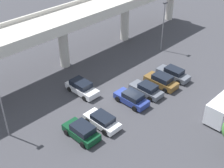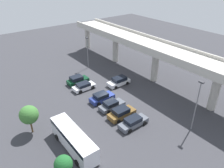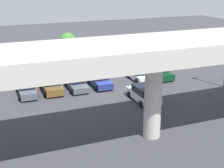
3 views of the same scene
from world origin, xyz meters
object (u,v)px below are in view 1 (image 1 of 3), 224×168
at_px(parked_car_0, 82,131).
at_px(parked_car_1, 102,121).
at_px(parked_car_3, 132,98).
at_px(parked_car_4, 147,89).
at_px(lamp_post_near_aisle, 163,23).
at_px(lamp_post_mid_lot, 1,103).
at_px(parked_car_5, 161,81).
at_px(parked_car_6, 173,73).
at_px(parked_car_2, 82,87).

bearing_deg(parked_car_0, parked_car_1, -94.34).
bearing_deg(parked_car_3, parked_car_4, -90.13).
height_order(lamp_post_near_aisle, lamp_post_mid_lot, lamp_post_near_aisle).
xyz_separation_m(parked_car_1, parked_car_3, (5.48, 0.41, 0.06)).
xyz_separation_m(parked_car_0, parked_car_5, (14.11, -0.02, -0.02)).
bearing_deg(parked_car_5, parked_car_3, 87.89).
relative_size(parked_car_0, parked_car_6, 0.90).
distance_m(parked_car_1, lamp_post_near_aisle, 21.22).
bearing_deg(parked_car_3, parked_car_0, 91.33).
distance_m(parked_car_3, parked_car_5, 5.77).
bearing_deg(parked_car_2, parked_car_5, 53.24).
height_order(parked_car_3, lamp_post_mid_lot, lamp_post_mid_lot).
distance_m(parked_car_6, lamp_post_near_aisle, 9.48).
relative_size(parked_car_1, parked_car_5, 0.97).
bearing_deg(parked_car_3, lamp_post_mid_lot, 67.25).
relative_size(parked_car_1, parked_car_4, 0.99).
relative_size(parked_car_3, parked_car_4, 0.99).
bearing_deg(parked_car_1, lamp_post_mid_lot, 53.27).
bearing_deg(parked_car_3, parked_car_2, 24.34).
xyz_separation_m(parked_car_1, parked_car_4, (8.37, 0.40, -0.01)).
relative_size(parked_car_0, lamp_post_mid_lot, 0.59).
bearing_deg(parked_car_6, parked_car_4, 87.96).
xyz_separation_m(parked_car_0, parked_car_6, (16.89, -0.01, -0.08)).
bearing_deg(parked_car_3, lamp_post_near_aisle, -66.45).
height_order(parked_car_4, parked_car_5, parked_car_5).
bearing_deg(parked_car_6, parked_car_0, 89.95).
bearing_deg(lamp_post_near_aisle, parked_car_0, -164.16).
relative_size(parked_car_2, parked_car_4, 1.06).
bearing_deg(parked_car_3, parked_car_1, 94.29).
bearing_deg(parked_car_4, lamp_post_near_aisle, -61.30).
height_order(parked_car_0, parked_car_1, parked_car_0).
relative_size(parked_car_0, parked_car_5, 0.94).
bearing_deg(lamp_post_near_aisle, lamp_post_mid_lot, -179.07).
bearing_deg(lamp_post_mid_lot, parked_car_2, 2.18).
height_order(parked_car_0, parked_car_4, parked_car_0).
height_order(parked_car_2, parked_car_3, parked_car_2).
height_order(parked_car_2, lamp_post_mid_lot, lamp_post_mid_lot).
relative_size(parked_car_1, parked_car_2, 0.93).
bearing_deg(parked_car_1, parked_car_3, -85.71).
distance_m(parked_car_0, lamp_post_mid_lot, 8.80).
distance_m(parked_car_1, parked_car_4, 8.38).
distance_m(parked_car_0, parked_car_6, 16.89).
relative_size(lamp_post_near_aisle, lamp_post_mid_lot, 1.09).
relative_size(parked_car_1, lamp_post_mid_lot, 0.61).
distance_m(parked_car_0, parked_car_1, 2.87).
distance_m(parked_car_2, lamp_post_mid_lot, 11.52).
bearing_deg(parked_car_6, parked_car_5, 90.08).
height_order(parked_car_0, parked_car_2, parked_car_0).
bearing_deg(parked_car_0, parked_car_6, -90.05).
bearing_deg(parked_car_1, parked_car_6, -89.17).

